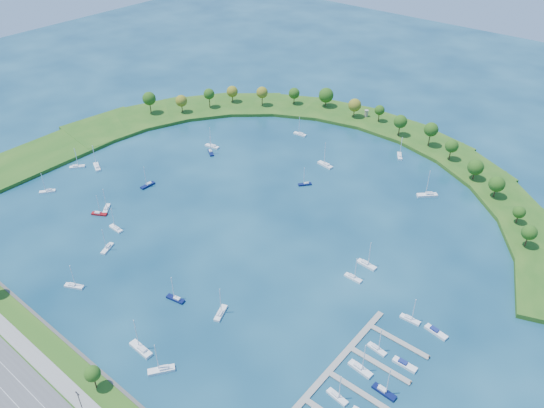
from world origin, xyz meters
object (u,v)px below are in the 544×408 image
Objects in this scene: moored_boat_10 at (106,208)px; docked_boat_6 at (360,368)px; moored_boat_3 at (221,312)px; moored_boat_13 at (353,277)px; moored_boat_18 at (141,349)px; docked_boat_10 at (410,319)px; moored_boat_19 at (107,248)px; docked_boat_9 at (404,364)px; moored_boat_6 at (77,166)px; moored_boat_20 at (162,369)px; moored_boat_1 at (97,166)px; moored_boat_4 at (116,228)px; moored_boat_14 at (74,285)px; moored_boat_11 at (99,213)px; moored_boat_12 at (367,264)px; moored_boat_21 at (176,298)px; docked_boat_11 at (436,332)px; moored_boat_8 at (305,184)px; docked_boat_4 at (337,396)px; dock_system at (336,398)px; moored_boat_5 at (211,152)px; moored_boat_15 at (325,164)px; moored_boat_16 at (148,185)px; moored_boat_0 at (400,155)px; moored_boat_2 at (427,194)px; docked_boat_7 at (384,391)px; moored_boat_17 at (47,191)px; docked_boat_8 at (377,348)px; harbor_tower at (366,113)px; moored_boat_9 at (212,146)px.

docked_boat_6 reaches higher than moored_boat_10.
moored_boat_3 is 54.97m from moored_boat_13.
docked_boat_10 is at bearing -130.51° from moored_boat_18.
moored_boat_19 is 130.07m from docked_boat_9.
moored_boat_20 is (136.27, -58.55, 0.04)m from moored_boat_6.
moored_boat_1 is 189.02m from docked_boat_9.
moored_boat_4 is at bearing 178.12° from moored_boat_1.
moored_boat_19 is at bearing -76.17° from moored_boat_6.
docked_boat_6 is (107.68, 37.54, 0.05)m from moored_boat_14.
moored_boat_13 is at bearing -156.72° from moored_boat_4.
moored_boat_12 is at bearing -7.07° from moored_boat_11.
moored_boat_12 is at bearing -136.69° from moored_boat_21.
moored_boat_14 reaches higher than docked_boat_11.
moored_boat_3 is 77.94m from docked_boat_11.
moored_boat_1 is 1.20× the size of moored_boat_10.
moored_boat_14 is (-25.58, -117.72, 0.03)m from moored_boat_8.
docked_boat_4 is 1.01× the size of docked_boat_10.
dock_system is at bearing -62.90° from moored_boat_13.
docked_boat_9 is 19.98m from docked_boat_11.
moored_boat_21 is (36.10, 20.63, -0.00)m from moored_boat_14.
moored_boat_19 is (-9.29, 22.51, -0.00)m from moored_boat_14.
moored_boat_5 is at bearing 170.31° from moored_boat_12.
moored_boat_11 is 118.58m from moored_boat_15.
moored_boat_16 is 0.89× the size of moored_boat_20.
moored_boat_18 is at bearing 146.19° from moored_boat_0.
moored_boat_2 is 1.31× the size of moored_boat_21.
moored_boat_5 is 1.31× the size of docked_boat_9.
moored_boat_21 is at bearing 59.54° from moored_boat_16.
moored_boat_6 is at bearing 177.60° from docked_boat_7.
moored_boat_15 is at bearing 53.86° from moored_boat_14.
moored_boat_2 is 1.26× the size of moored_boat_16.
moored_boat_0 is 0.91× the size of docked_boat_6.
dock_system is at bearing 123.50° from moored_boat_17.
docked_boat_9 is (127.44, 26.03, -0.25)m from moored_boat_19.
moored_boat_14 is 129.41m from docked_boat_10.
dock_system is 7.44× the size of moored_boat_10.
moored_boat_0 is 1.11× the size of docked_boat_8.
docked_boat_4 reaches higher than moored_boat_5.
moored_boat_12 is 117.47m from moored_boat_14.
moored_boat_1 is 1.20× the size of docked_boat_10.
moored_boat_10 is 142.21m from docked_boat_8.
moored_boat_3 is at bearing -105.80° from moored_boat_18.
docked_boat_4 is at bearing -61.34° from harbor_tower.
moored_boat_17 reaches higher than moored_boat_11.
docked_boat_9 is at bearing 146.64° from moored_boat_9.
moored_boat_21 is (13.41, -119.35, -0.07)m from moored_boat_15.
moored_boat_3 is 0.85× the size of moored_boat_18.
moored_boat_2 is 1.32× the size of moored_boat_17.
docked_boat_11 is (120.05, 68.42, -0.24)m from moored_boat_14.
moored_boat_0 reaches higher than moored_boat_4.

